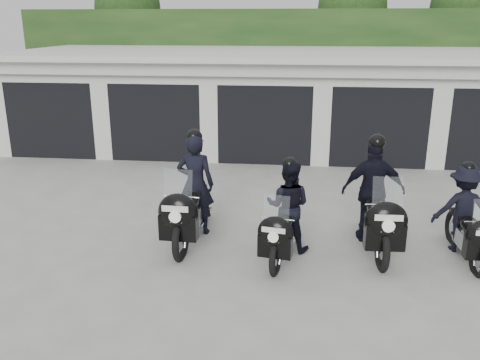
# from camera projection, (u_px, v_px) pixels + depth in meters

# --- Properties ---
(ground) EXTENTS (80.00, 80.00, 0.00)m
(ground) POSITION_uv_depth(u_px,v_px,m) (244.00, 245.00, 9.16)
(ground) COLOR #A1A19B
(ground) RESTS_ON ground
(garage_block) EXTENTS (16.40, 6.80, 2.96)m
(garage_block) POSITION_uv_depth(u_px,v_px,m) (270.00, 100.00, 16.37)
(garage_block) COLOR silver
(garage_block) RESTS_ON ground
(background_vegetation) EXTENTS (20.00, 3.90, 5.80)m
(background_vegetation) POSITION_uv_depth(u_px,v_px,m) (286.00, 49.00, 20.54)
(background_vegetation) COLOR #183714
(background_vegetation) RESTS_ON ground
(police_bike_a) EXTENTS (0.76, 2.37, 2.06)m
(police_bike_a) POSITION_uv_depth(u_px,v_px,m) (191.00, 197.00, 9.17)
(police_bike_a) COLOR black
(police_bike_a) RESTS_ON ground
(police_bike_b) EXTENTS (0.92, 1.97, 1.73)m
(police_bike_b) POSITION_uv_depth(u_px,v_px,m) (286.00, 214.00, 8.63)
(police_bike_b) COLOR black
(police_bike_b) RESTS_ON ground
(police_bike_c) EXTENTS (1.14, 2.36, 2.05)m
(police_bike_c) POSITION_uv_depth(u_px,v_px,m) (375.00, 199.00, 8.92)
(police_bike_c) COLOR black
(police_bike_c) RESTS_ON ground
(police_bike_d) EXTENTS (1.01, 1.91, 1.66)m
(police_bike_d) POSITION_uv_depth(u_px,v_px,m) (465.00, 215.00, 8.60)
(police_bike_d) COLOR black
(police_bike_d) RESTS_ON ground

